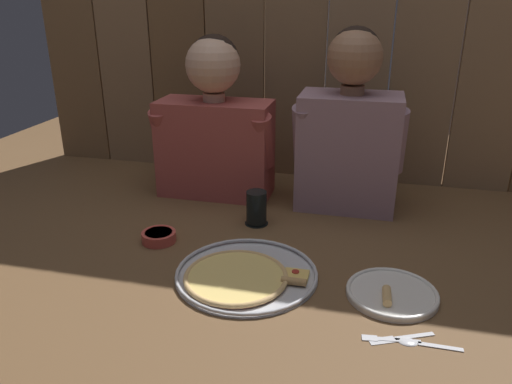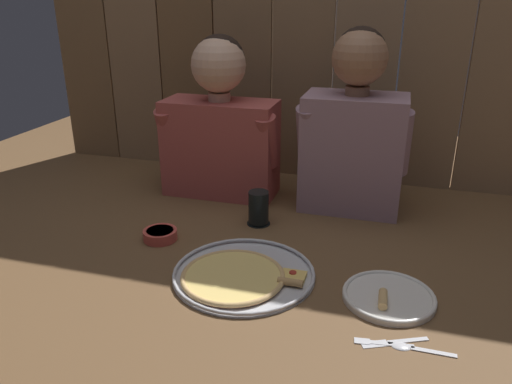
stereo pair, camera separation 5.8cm
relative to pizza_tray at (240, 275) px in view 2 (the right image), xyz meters
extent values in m
plane|color=brown|center=(-0.01, 0.08, -0.01)|extent=(3.20, 3.20, 0.00)
cylinder|color=silver|center=(0.01, 0.01, -0.01)|extent=(0.39, 0.39, 0.01)
torus|color=silver|center=(0.01, 0.01, 0.00)|extent=(0.39, 0.39, 0.01)
cylinder|color=#B23823|center=(-0.01, -0.02, 0.00)|extent=(0.27, 0.27, 0.00)
cylinder|color=#F4D170|center=(-0.01, -0.02, 0.00)|extent=(0.26, 0.26, 0.01)
torus|color=tan|center=(-0.01, -0.02, 0.00)|extent=(0.28, 0.28, 0.01)
cube|color=#EFC660|center=(0.14, 0.03, 0.00)|extent=(0.07, 0.07, 0.01)
cylinder|color=tan|center=(0.14, -0.01, 0.01)|extent=(0.07, 0.02, 0.02)
cylinder|color=#A3281E|center=(0.14, 0.04, 0.01)|extent=(0.02, 0.02, 0.00)
cylinder|color=white|center=(0.39, 0.01, 0.00)|extent=(0.23, 0.23, 0.01)
torus|color=white|center=(0.39, 0.01, 0.00)|extent=(0.23, 0.23, 0.01)
cylinder|color=tan|center=(0.38, -0.03, 0.01)|extent=(0.02, 0.07, 0.02)
cylinder|color=black|center=(-0.04, 0.34, -0.01)|extent=(0.08, 0.08, 0.01)
cylinder|color=black|center=(-0.04, 0.34, 0.05)|extent=(0.07, 0.07, 0.11)
cylinder|color=#CC4C42|center=(-0.31, 0.14, 0.01)|extent=(0.11, 0.11, 0.03)
cylinder|color=#B23823|center=(-0.31, 0.14, 0.01)|extent=(0.09, 0.09, 0.02)
cube|color=silver|center=(0.41, -0.17, -0.01)|extent=(0.10, 0.02, 0.01)
cube|color=silver|center=(0.34, -0.18, -0.01)|extent=(0.04, 0.02, 0.01)
cube|color=silver|center=(0.44, -0.15, -0.01)|extent=(0.09, 0.05, 0.01)
cube|color=silver|center=(0.37, -0.18, -0.01)|extent=(0.06, 0.04, 0.00)
cube|color=silver|center=(0.50, -0.17, -0.01)|extent=(0.10, 0.01, 0.01)
ellipsoid|color=silver|center=(0.43, -0.17, -0.01)|extent=(0.04, 0.03, 0.01)
cube|color=#AD4C47|center=(-0.26, 0.57, 0.17)|extent=(0.42, 0.19, 0.36)
cylinder|color=#DBAD8E|center=(-0.26, 0.57, 0.36)|extent=(0.08, 0.08, 0.03)
sphere|color=#DBAD8E|center=(-0.26, 0.57, 0.48)|extent=(0.20, 0.20, 0.20)
sphere|color=black|center=(-0.26, 0.59, 0.49)|extent=(0.18, 0.18, 0.18)
cylinder|color=#AD4C47|center=(-0.45, 0.53, 0.22)|extent=(0.08, 0.14, 0.21)
cylinder|color=#AD4C47|center=(-0.07, 0.53, 0.22)|extent=(0.08, 0.13, 0.21)
cube|color=gray|center=(0.23, 0.57, 0.19)|extent=(0.34, 0.21, 0.40)
cylinder|color=#9E7051|center=(0.23, 0.57, 0.41)|extent=(0.08, 0.08, 0.03)
sphere|color=#9E7051|center=(0.23, 0.57, 0.52)|extent=(0.18, 0.18, 0.18)
sphere|color=black|center=(0.23, 0.59, 0.53)|extent=(0.17, 0.17, 0.17)
cylinder|color=gray|center=(0.08, 0.53, 0.25)|extent=(0.08, 0.15, 0.24)
cylinder|color=gray|center=(0.38, 0.53, 0.25)|extent=(0.08, 0.12, 0.23)
camera|label=1|loc=(0.31, -1.12, 0.71)|focal=34.65mm
camera|label=2|loc=(0.37, -1.10, 0.71)|focal=34.65mm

